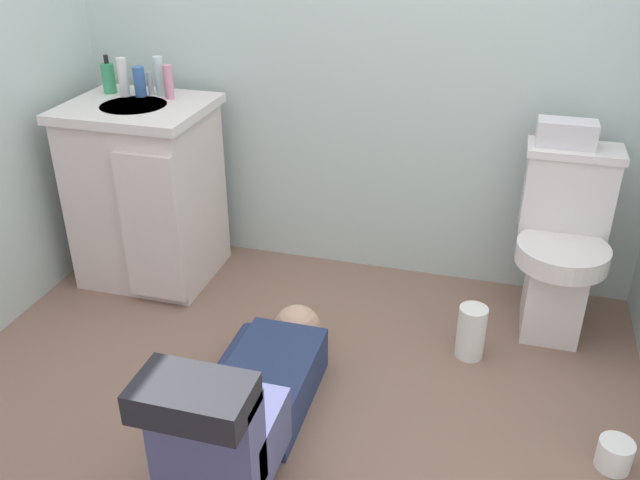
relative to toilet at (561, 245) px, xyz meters
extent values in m
cube|color=#816151|center=(-0.92, -0.75, -0.39)|extent=(3.03, 3.03, 0.04)
cube|color=silver|center=(-0.92, 0.31, 0.83)|extent=(2.69, 0.08, 2.40)
cube|color=silver|center=(0.00, -0.04, -0.18)|extent=(0.22, 0.30, 0.38)
cylinder|color=silver|center=(0.00, -0.10, 0.01)|extent=(0.35, 0.35, 0.08)
cube|color=silver|center=(0.00, 0.09, 0.18)|extent=(0.34, 0.17, 0.34)
cube|color=silver|center=(0.00, 0.09, 0.37)|extent=(0.36, 0.19, 0.03)
cube|color=beige|center=(-1.79, -0.06, 0.02)|extent=(0.56, 0.48, 0.78)
cube|color=silver|center=(-1.79, -0.06, 0.43)|extent=(0.60, 0.52, 0.04)
cylinder|color=silver|center=(-1.79, -0.08, 0.43)|extent=(0.28, 0.28, 0.05)
cube|color=beige|center=(-1.64, -0.32, 0.00)|extent=(0.26, 0.03, 0.66)
cylinder|color=silver|center=(-1.79, 0.08, 0.50)|extent=(0.02, 0.02, 0.10)
cube|color=navy|center=(-0.96, -0.79, -0.28)|extent=(0.29, 0.52, 0.17)
sphere|color=tan|center=(-0.96, -0.46, -0.27)|extent=(0.19, 0.19, 0.19)
cube|color=#4D4F7A|center=(-0.96, -1.15, -0.19)|extent=(0.31, 0.28, 0.20)
cube|color=#4D4F7A|center=(-0.96, -1.29, -0.07)|extent=(0.31, 0.12, 0.32)
cube|color=black|center=(-0.96, -1.34, 0.11)|extent=(0.31, 0.19, 0.09)
cylinder|color=navy|center=(-1.15, -0.63, -0.31)|extent=(0.08, 0.30, 0.08)
cube|color=silver|center=(-0.05, 0.09, 0.43)|extent=(0.22, 0.11, 0.10)
cylinder|color=#389963|center=(-1.98, 0.06, 0.52)|extent=(0.06, 0.06, 0.13)
cylinder|color=black|center=(-1.98, 0.06, 0.60)|extent=(0.02, 0.02, 0.04)
cylinder|color=silver|center=(-1.89, 0.03, 0.53)|extent=(0.04, 0.04, 0.17)
cylinder|color=#3B67B0|center=(-1.82, 0.05, 0.52)|extent=(0.05, 0.05, 0.13)
cylinder|color=silver|center=(-1.74, 0.08, 0.54)|extent=(0.04, 0.04, 0.17)
cylinder|color=pink|center=(-1.68, 0.05, 0.52)|extent=(0.04, 0.04, 0.14)
cylinder|color=white|center=(-0.30, -0.32, -0.26)|extent=(0.11, 0.11, 0.22)
cylinder|color=white|center=(0.19, -0.78, -0.32)|extent=(0.11, 0.11, 0.10)
camera|label=1|loc=(-0.28, -2.54, 1.28)|focal=38.03mm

